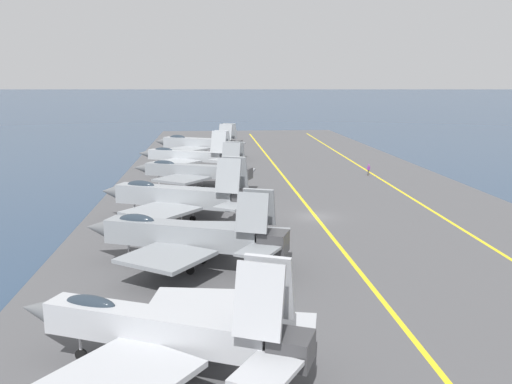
# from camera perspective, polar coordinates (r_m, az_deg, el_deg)

# --- Properties ---
(ground_plane) EXTENTS (2000.00, 2000.00, 0.00)m
(ground_plane) POSITION_cam_1_polar(r_m,az_deg,el_deg) (56.48, 6.28, -2.98)
(ground_plane) COLOR navy
(carrier_deck) EXTENTS (201.37, 47.35, 0.40)m
(carrier_deck) POSITION_cam_1_polar(r_m,az_deg,el_deg) (56.43, 6.29, -2.79)
(carrier_deck) COLOR #4C4C4F
(carrier_deck) RESTS_ON ground
(deck_stripe_foul_line) EXTENTS (181.18, 5.15, 0.01)m
(deck_stripe_foul_line) POSITION_cam_1_polar(r_m,az_deg,el_deg) (60.26, 18.54, -2.20)
(deck_stripe_foul_line) COLOR yellow
(deck_stripe_foul_line) RESTS_ON carrier_deck
(deck_stripe_centerline) EXTENTS (181.23, 0.36, 0.01)m
(deck_stripe_centerline) POSITION_cam_1_polar(r_m,az_deg,el_deg) (56.38, 6.29, -2.59)
(deck_stripe_centerline) COLOR yellow
(deck_stripe_centerline) RESTS_ON carrier_deck
(parked_jet_nearest) EXTENTS (13.02, 15.14, 6.34)m
(parked_jet_nearest) POSITION_cam_1_polar(r_m,az_deg,el_deg) (26.40, -9.82, -14.01)
(parked_jet_nearest) COLOR #A8AAAF
(parked_jet_nearest) RESTS_ON carrier_deck
(parked_jet_second) EXTENTS (12.89, 16.18, 6.22)m
(parked_jet_second) POSITION_cam_1_polar(r_m,az_deg,el_deg) (40.61, -7.46, -4.53)
(parked_jet_second) COLOR gray
(parked_jet_second) RESTS_ON carrier_deck
(parked_jet_third) EXTENTS (13.80, 16.50, 6.86)m
(parked_jet_third) POSITION_cam_1_polar(r_m,az_deg,el_deg) (53.03, -8.18, -0.48)
(parked_jet_third) COLOR gray
(parked_jet_third) RESTS_ON carrier_deck
(parked_jet_fourth) EXTENTS (12.68, 16.11, 6.50)m
(parked_jet_fourth) POSITION_cam_1_polar(r_m,az_deg,el_deg) (68.75, -6.58, 2.23)
(parked_jet_fourth) COLOR gray
(parked_jet_fourth) RESTS_ON carrier_deck
(parked_jet_fifth) EXTENTS (12.51, 16.43, 6.55)m
(parked_jet_fifth) POSITION_cam_1_polar(r_m,az_deg,el_deg) (83.98, -7.13, 3.81)
(parked_jet_fifth) COLOR #9EA3A8
(parked_jet_fifth) RESTS_ON carrier_deck
(parked_jet_sixth) EXTENTS (13.15, 17.09, 6.45)m
(parked_jet_sixth) POSITION_cam_1_polar(r_m,az_deg,el_deg) (98.94, -6.11, 5.11)
(parked_jet_sixth) COLOR #93999E
(parked_jet_sixth) RESTS_ON carrier_deck
(crew_purple_vest) EXTENTS (0.45, 0.46, 1.72)m
(crew_purple_vest) POSITION_cam_1_polar(r_m,az_deg,el_deg) (81.98, 11.76, 2.35)
(crew_purple_vest) COLOR #4C473D
(crew_purple_vest) RESTS_ON carrier_deck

